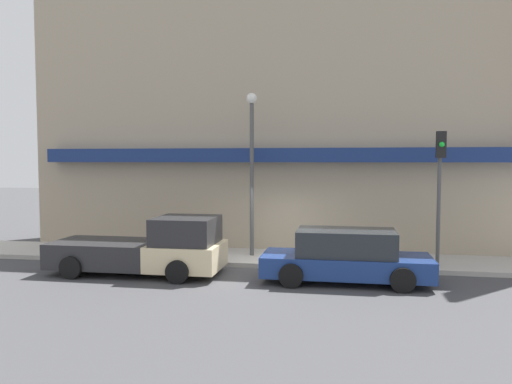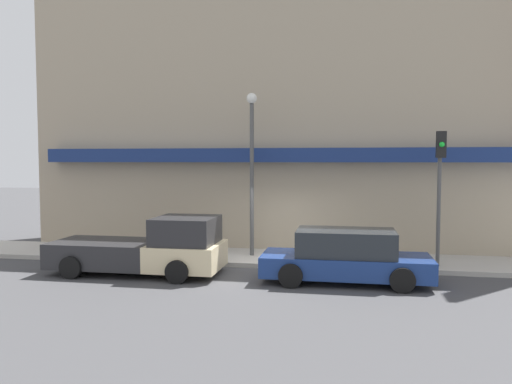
% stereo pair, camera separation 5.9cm
% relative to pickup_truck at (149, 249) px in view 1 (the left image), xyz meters
% --- Properties ---
extents(ground_plane, '(80.00, 80.00, 0.00)m').
position_rel_pickup_truck_xyz_m(ground_plane, '(3.69, 1.31, -0.76)').
color(ground_plane, '#424244').
extents(sidewalk, '(36.00, 2.66, 0.15)m').
position_rel_pickup_truck_xyz_m(sidewalk, '(3.69, 2.64, -0.68)').
color(sidewalk, '#B7B2A8').
rests_on(sidewalk, ground).
extents(building, '(19.80, 3.80, 11.13)m').
position_rel_pickup_truck_xyz_m(building, '(3.71, 5.45, 4.46)').
color(building, tan).
rests_on(building, ground).
extents(pickup_truck, '(5.16, 2.17, 1.74)m').
position_rel_pickup_truck_xyz_m(pickup_truck, '(0.00, 0.00, 0.00)').
color(pickup_truck, beige).
rests_on(pickup_truck, ground).
extents(parked_car, '(4.66, 1.98, 1.48)m').
position_rel_pickup_truck_xyz_m(parked_car, '(5.82, 0.00, -0.04)').
color(parked_car, navy).
rests_on(parked_car, ground).
extents(fire_hydrant, '(0.17, 0.17, 0.61)m').
position_rel_pickup_truck_xyz_m(fire_hydrant, '(-0.54, 2.22, -0.31)').
color(fire_hydrant, red).
rests_on(fire_hydrant, sidewalk).
extents(street_lamp, '(0.36, 0.36, 5.53)m').
position_rel_pickup_truck_xyz_m(street_lamp, '(2.65, 2.70, 2.85)').
color(street_lamp, '#4C4C4C').
rests_on(street_lamp, sidewalk).
extents(traffic_light, '(0.28, 0.42, 4.13)m').
position_rel_pickup_truck_xyz_m(traffic_light, '(8.62, 1.88, 2.21)').
color(traffic_light, '#4C4C4C').
rests_on(traffic_light, sidewalk).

